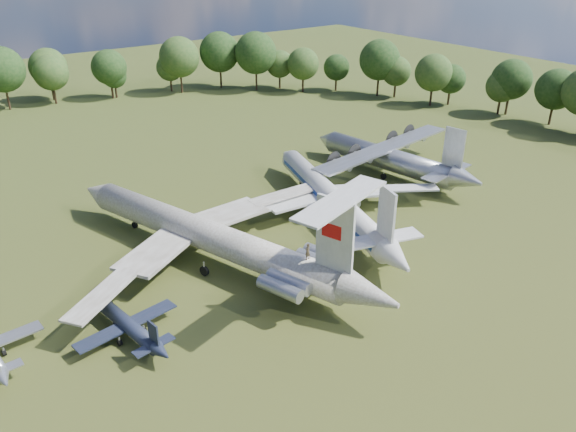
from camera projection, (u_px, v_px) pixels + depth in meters
ground at (216, 261)px, 69.65m from camera, size 300.00×300.00×0.00m
il62_airliner at (209, 241)px, 68.78m from camera, size 55.14×63.26×5.24m
tu104_jet at (331, 202)px, 79.84m from camera, size 44.87×52.44×4.48m
an12_transport at (388, 161)px, 93.94m from camera, size 36.27×39.44×4.65m
small_prop_west at (130, 329)px, 55.83m from camera, size 12.88×16.19×2.16m
person_on_il62 at (308, 251)px, 59.38m from camera, size 0.77×0.57×1.91m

